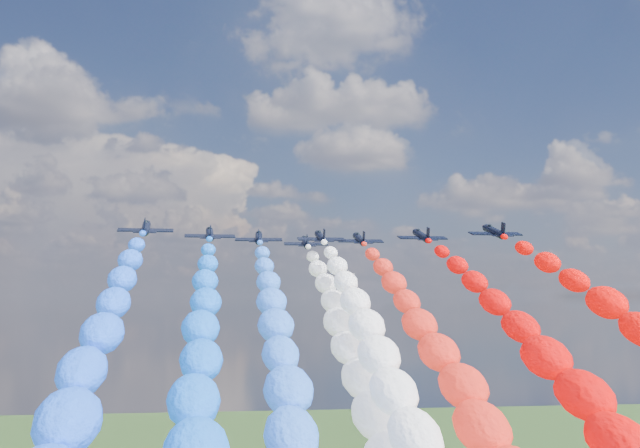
{
  "coord_description": "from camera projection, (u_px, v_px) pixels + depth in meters",
  "views": [
    {
      "loc": [
        -19.05,
        -148.54,
        77.83
      ],
      "look_at": [
        0.0,
        4.0,
        91.93
      ],
      "focal_mm": 44.36,
      "sensor_mm": 36.0,
      "label": 1
    }
  ],
  "objects": [
    {
      "name": "jet_5",
      "position": [
        360.0,
        239.0,
        167.47
      ],
      "size": [
        9.89,
        13.44,
        6.01
      ],
      "primitive_type": null,
      "rotation": [
        0.25,
        0.0,
        0.02
      ],
      "color": "black"
    },
    {
      "name": "jet_2",
      "position": [
        259.0,
        238.0,
        163.2
      ],
      "size": [
        10.33,
        13.75,
        6.01
      ],
      "primitive_type": null,
      "rotation": [
        0.25,
        0.0,
        -0.05
      ],
      "color": "black"
    },
    {
      "name": "jet_4",
      "position": [
        306.0,
        242.0,
        176.61
      ],
      "size": [
        10.15,
        13.63,
        6.01
      ],
      "primitive_type": null,
      "rotation": [
        0.25,
        0.0,
        -0.04
      ],
      "color": "black"
    },
    {
      "name": "jet_1",
      "position": [
        210.0,
        234.0,
        153.63
      ],
      "size": [
        10.21,
        13.67,
        6.01
      ],
      "primitive_type": null,
      "rotation": [
        0.25,
        0.0,
        0.04
      ],
      "color": "black"
    },
    {
      "name": "jet_0",
      "position": [
        146.0,
        228.0,
        140.2
      ],
      "size": [
        10.41,
        13.81,
        6.01
      ],
      "primitive_type": null,
      "rotation": [
        0.25,
        0.0,
        0.06
      ],
      "color": "black"
    },
    {
      "name": "trail_6",
      "position": [
        565.0,
        395.0,
        91.65
      ],
      "size": [
        7.36,
        127.22,
        51.68
      ],
      "primitive_type": null,
      "color": "red"
    },
    {
      "name": "trail_3",
      "position": [
        388.0,
        391.0,
        95.42
      ],
      "size": [
        7.36,
        127.22,
        51.68
      ],
      "primitive_type": null,
      "color": "white"
    },
    {
      "name": "trail_5",
      "position": [
        449.0,
        386.0,
        100.83
      ],
      "size": [
        7.36,
        127.22,
        51.68
      ],
      "primitive_type": null,
      "color": "red"
    },
    {
      "name": "trail_1",
      "position": [
        199.0,
        400.0,
        86.99
      ],
      "size": [
        7.36,
        127.22,
        51.68
      ],
      "primitive_type": null,
      "color": "blue"
    },
    {
      "name": "trail_2",
      "position": [
        282.0,
        390.0,
        96.56
      ],
      "size": [
        7.36,
        127.22,
        51.68
      ],
      "primitive_type": null,
      "color": "blue"
    },
    {
      "name": "trail_0",
      "position": [
        75.0,
        419.0,
        73.57
      ],
      "size": [
        7.36,
        127.22,
        51.68
      ],
      "primitive_type": null,
      "color": "#1E5AFF"
    },
    {
      "name": "jet_3",
      "position": [
        321.0,
        237.0,
        162.05
      ],
      "size": [
        9.96,
        13.49,
        6.01
      ],
      "primitive_type": null,
      "rotation": [
        0.25,
        0.0,
        0.02
      ],
      "color": "black"
    },
    {
      "name": "jet_6",
      "position": [
        422.0,
        236.0,
        158.28
      ],
      "size": [
        10.03,
        13.54,
        6.01
      ],
      "primitive_type": null,
      "rotation": [
        0.25,
        0.0,
        0.03
      ],
      "color": "black"
    },
    {
      "name": "trail_4",
      "position": [
        355.0,
        379.0,
        109.98
      ],
      "size": [
        7.36,
        127.22,
        51.68
      ],
      "primitive_type": null,
      "color": "white"
    },
    {
      "name": "jet_7",
      "position": [
        494.0,
        232.0,
        148.04
      ],
      "size": [
        9.88,
        13.44,
        6.01
      ],
      "primitive_type": null,
      "rotation": [
        0.25,
        0.0,
        0.01
      ],
      "color": "black"
    }
  ]
}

